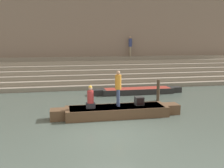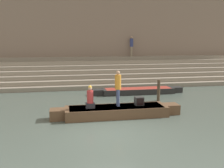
{
  "view_description": "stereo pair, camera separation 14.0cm",
  "coord_description": "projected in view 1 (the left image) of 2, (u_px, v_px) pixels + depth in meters",
  "views": [
    {
      "loc": [
        -1.82,
        -9.91,
        3.72
      ],
      "look_at": [
        0.71,
        3.29,
        1.39
      ],
      "focal_mm": 42.0,
      "sensor_mm": 36.0,
      "label": 1
    },
    {
      "loc": [
        -1.68,
        -9.93,
        3.72
      ],
      "look_at": [
        0.71,
        3.29,
        1.39
      ],
      "focal_mm": 42.0,
      "sensor_mm": 36.0,
      "label": 2
    }
  ],
  "objects": [
    {
      "name": "back_wall",
      "position": [
        82.0,
        35.0,
        23.14
      ],
      "size": [
        34.2,
        1.28,
        8.08
      ],
      "color": "#7F6B5B",
      "rests_on": "ground"
    },
    {
      "name": "rowboat_main",
      "position": [
        117.0,
        111.0,
        12.67
      ],
      "size": [
        6.29,
        1.42,
        0.49
      ],
      "rotation": [
        0.0,
        0.0,
        0.03
      ],
      "color": "brown",
      "rests_on": "ground"
    },
    {
      "name": "person_on_steps",
      "position": [
        130.0,
        45.0,
        23.19
      ],
      "size": [
        0.31,
        0.31,
        1.76
      ],
      "rotation": [
        0.0,
        0.0,
        4.97
      ],
      "color": "gray",
      "rests_on": "ghat_steps"
    },
    {
      "name": "mooring_post",
      "position": [
        158.0,
        90.0,
        15.82
      ],
      "size": [
        0.19,
        0.19,
        1.29
      ],
      "primitive_type": "cylinder",
      "color": "#473828",
      "rests_on": "ground"
    },
    {
      "name": "moored_boat_shore",
      "position": [
        137.0,
        91.0,
        17.95
      ],
      "size": [
        6.26,
        1.11,
        0.38
      ],
      "rotation": [
        0.0,
        0.0,
        0.09
      ],
      "color": "black",
      "rests_on": "ground"
    },
    {
      "name": "person_rowing",
      "position": [
        90.0,
        99.0,
        12.29
      ],
      "size": [
        0.42,
        0.33,
        1.09
      ],
      "rotation": [
        0.0,
        0.0,
        -0.03
      ],
      "color": "#28282D",
      "rests_on": "rowboat_main"
    },
    {
      "name": "ground_plane",
      "position": [
        110.0,
        132.0,
        10.56
      ],
      "size": [
        120.0,
        120.0,
        0.0
      ],
      "primitive_type": "plane",
      "color": "#47544C"
    },
    {
      "name": "tv_set",
      "position": [
        139.0,
        101.0,
        12.91
      ],
      "size": [
        0.43,
        0.4,
        0.41
      ],
      "rotation": [
        0.0,
        0.0,
        0.05
      ],
      "color": "#2D2D2D",
      "rests_on": "rowboat_main"
    },
    {
      "name": "ghat_steps",
      "position": [
        85.0,
        75.0,
        21.65
      ],
      "size": [
        36.0,
        4.25,
        2.17
      ],
      "color": "gray",
      "rests_on": "ground"
    },
    {
      "name": "person_standing",
      "position": [
        118.0,
        86.0,
        12.56
      ],
      "size": [
        0.3,
        0.3,
        1.73
      ],
      "rotation": [
        0.0,
        0.0,
        -0.21
      ],
      "color": "#3D4C75",
      "rests_on": "rowboat_main"
    }
  ]
}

